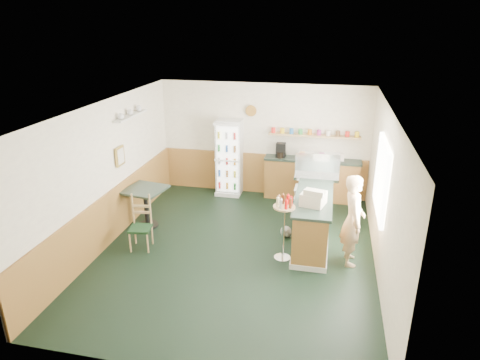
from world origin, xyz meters
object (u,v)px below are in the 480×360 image
(shopkeeper, at_px, (353,220))
(cafe_chair, at_px, (142,220))
(cash_register, at_px, (313,199))
(drinks_fridge, at_px, (229,158))
(cafe_table, at_px, (146,200))
(condiment_stand, at_px, (284,218))
(display_case, at_px, (317,166))

(shopkeeper, xyz_separation_m, cafe_chair, (-3.83, -0.24, -0.28))
(cash_register, distance_m, shopkeeper, 0.77)
(drinks_fridge, height_order, cafe_table, drinks_fridge)
(drinks_fridge, xyz_separation_m, cash_register, (2.14, -2.56, 0.20))
(shopkeeper, bearing_deg, cash_register, 75.18)
(drinks_fridge, bearing_deg, cafe_chair, -108.74)
(shopkeeper, bearing_deg, condiment_stand, 90.51)
(display_case, height_order, cash_register, display_case)
(cash_register, bearing_deg, condiment_stand, -138.53)
(display_case, distance_m, cash_register, 1.37)
(cash_register, xyz_separation_m, condiment_stand, (-0.48, -0.24, -0.32))
(display_case, bearing_deg, condiment_stand, -106.67)
(drinks_fridge, bearing_deg, cafe_table, -120.71)
(cafe_chair, bearing_deg, shopkeeper, -5.11)
(cash_register, relative_size, condiment_stand, 0.34)
(drinks_fridge, relative_size, display_case, 2.06)
(cafe_table, bearing_deg, cash_register, -7.41)
(drinks_fridge, bearing_deg, condiment_stand, -59.31)
(display_case, xyz_separation_m, condiment_stand, (-0.48, -1.60, -0.45))
(condiment_stand, bearing_deg, display_case, 73.33)
(shopkeeper, height_order, cafe_chair, shopkeeper)
(drinks_fridge, height_order, shopkeeper, drinks_fridge)
(drinks_fridge, bearing_deg, display_case, -29.21)
(display_case, height_order, cafe_chair, display_case)
(cash_register, bearing_deg, drinks_fridge, 144.62)
(display_case, bearing_deg, shopkeeper, -64.55)
(cash_register, xyz_separation_m, shopkeeper, (0.70, -0.11, -0.30))
(condiment_stand, xyz_separation_m, cafe_table, (-2.92, 0.68, -0.21))
(condiment_stand, bearing_deg, shopkeeper, 6.40)
(drinks_fridge, height_order, condiment_stand, drinks_fridge)
(display_case, relative_size, cafe_table, 1.01)
(cafe_table, bearing_deg, shopkeeper, -7.67)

